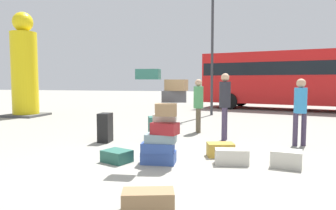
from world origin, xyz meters
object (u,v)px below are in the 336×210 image
object	(u,v)px
suitcase_tower	(163,125)
suitcase_cream_behind_tower	(286,159)
suitcase_teal_upright_blue	(117,156)
person_tourist_with_camera	(300,106)
suitcase_cream_foreground_near	(232,157)
suitcase_black_white_trunk	(105,128)
suitcase_brown_foreground_far	(148,201)
parked_bus	(291,76)
person_bearded_onlooker	(198,101)
suitcase_teal_left_side	(154,129)
lamp_post	(213,17)
person_passerby_in_red	(225,100)
yellow_dummy_statue	(25,70)
suitcase_tan_right_side	(220,150)

from	to	relation	value
suitcase_tower	suitcase_cream_behind_tower	bearing A→B (deg)	7.46
suitcase_teal_upright_blue	person_tourist_with_camera	xyz separation A→B (m)	(3.76, 2.47, 0.87)
suitcase_cream_foreground_near	suitcase_black_white_trunk	bearing A→B (deg)	147.19
suitcase_tower	suitcase_brown_foreground_far	size ratio (longest dim) A/B	2.87
parked_bus	person_tourist_with_camera	bearing A→B (deg)	-82.81
suitcase_tower	person_bearded_onlooker	size ratio (longest dim) A/B	1.10
suitcase_teal_left_side	person_bearded_onlooker	distance (m)	2.02
person_tourist_with_camera	lamp_post	size ratio (longest dim) A/B	0.24
parked_bus	suitcase_cream_foreground_near	bearing A→B (deg)	-88.80
suitcase_teal_left_side	suitcase_cream_foreground_near	distance (m)	2.75
suitcase_teal_upright_blue	suitcase_cream_foreground_near	bearing A→B (deg)	31.59
suitcase_teal_left_side	person_passerby_in_red	world-z (taller)	person_passerby_in_red
yellow_dummy_statue	person_passerby_in_red	bearing A→B (deg)	-22.03
suitcase_tower	person_bearded_onlooker	bearing A→B (deg)	87.32
person_bearded_onlooker	parked_bus	bearing A→B (deg)	139.51
suitcase_cream_foreground_near	suitcase_brown_foreground_far	xyz separation A→B (m)	(-0.92, -2.42, -0.01)
suitcase_teal_left_side	suitcase_teal_upright_blue	xyz separation A→B (m)	(-0.13, -2.16, -0.21)
suitcase_cream_foreground_near	person_bearded_onlooker	world-z (taller)	person_bearded_onlooker
suitcase_tan_right_side	person_tourist_with_camera	bearing A→B (deg)	25.23
suitcase_brown_foreground_far	person_passerby_in_red	size ratio (longest dim) A/B	0.35
suitcase_teal_left_side	yellow_dummy_statue	distance (m)	8.57
suitcase_teal_left_side	parked_bus	distance (m)	11.44
suitcase_tower	parked_bus	world-z (taller)	parked_bus
person_tourist_with_camera	lamp_post	distance (m)	7.72
suitcase_teal_upright_blue	parked_bus	bearing A→B (deg)	90.32
suitcase_brown_foreground_far	suitcase_teal_left_side	bearing A→B (deg)	89.01
suitcase_cream_behind_tower	yellow_dummy_statue	distance (m)	12.06
suitcase_black_white_trunk	yellow_dummy_statue	distance (m)	7.79
suitcase_black_white_trunk	person_passerby_in_red	size ratio (longest dim) A/B	0.42
suitcase_tan_right_side	suitcase_cream_foreground_near	xyz separation A→B (m)	(0.25, -0.56, 0.00)
suitcase_cream_foreground_near	person_tourist_with_camera	size ratio (longest dim) A/B	0.37
suitcase_teal_left_side	parked_bus	size ratio (longest dim) A/B	0.07
person_passerby_in_red	yellow_dummy_statue	distance (m)	9.81
suitcase_tower	lamp_post	size ratio (longest dim) A/B	0.26
suitcase_tower	suitcase_teal_left_side	distance (m)	2.22
person_bearded_onlooker	parked_bus	xyz separation A→B (m)	(3.92, 8.58, 0.86)
person_tourist_with_camera	yellow_dummy_statue	size ratio (longest dim) A/B	0.36
suitcase_teal_upright_blue	parked_bus	xyz separation A→B (m)	(5.00, 12.41, 1.72)
person_passerby_in_red	parked_bus	distance (m)	10.18
suitcase_teal_upright_blue	yellow_dummy_statue	bearing A→B (deg)	160.31
parked_bus	suitcase_teal_upright_blue	bearing A→B (deg)	-97.67
suitcase_tan_right_side	suitcase_tower	bearing A→B (deg)	-157.56
person_passerby_in_red	suitcase_black_white_trunk	bearing A→B (deg)	-66.85
suitcase_tan_right_side	person_bearded_onlooker	xyz separation A→B (m)	(-0.87, 2.90, 0.83)
suitcase_teal_upright_blue	yellow_dummy_statue	size ratio (longest dim) A/B	0.11
suitcase_teal_left_side	person_bearded_onlooker	bearing A→B (deg)	37.70
person_tourist_with_camera	person_passerby_in_red	bearing A→B (deg)	-29.02
suitcase_teal_upright_blue	parked_bus	distance (m)	13.49
suitcase_teal_upright_blue	person_tourist_with_camera	bearing A→B (deg)	55.50
suitcase_tower	yellow_dummy_statue	xyz separation A→B (m)	(-8.02, 6.27, 1.33)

